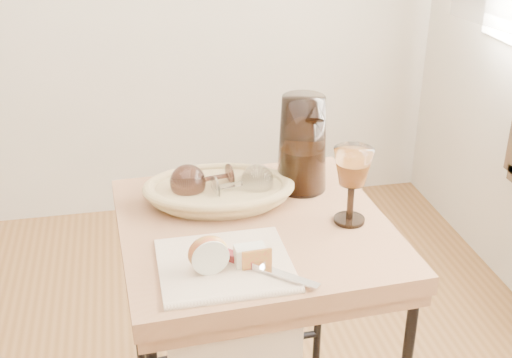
{
  "coord_description": "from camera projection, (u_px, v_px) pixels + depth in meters",
  "views": [
    {
      "loc": [
        0.41,
        -1.04,
        1.52
      ],
      "look_at": [
        0.67,
        0.22,
        0.89
      ],
      "focal_mm": 46.61,
      "sensor_mm": 36.0,
      "label": 1
    }
  ],
  "objects": [
    {
      "name": "side_table",
      "position": [
        254.0,
        354.0,
        1.68
      ],
      "size": [
        0.63,
        0.63,
        0.77
      ],
      "primitive_type": null,
      "rotation": [
        0.0,
        0.0,
        0.05
      ],
      "color": "brown",
      "rests_on": "floor"
    },
    {
      "name": "tea_towel",
      "position": [
        225.0,
        264.0,
        1.35
      ],
      "size": [
        0.27,
        0.24,
        0.01
      ],
      "primitive_type": "cube",
      "rotation": [
        0.0,
        0.0,
        0.01
      ],
      "color": "#FEE3C1",
      "rests_on": "side_table"
    },
    {
      "name": "bread_basket",
      "position": [
        219.0,
        193.0,
        1.59
      ],
      "size": [
        0.34,
        0.26,
        0.05
      ],
      "primitive_type": null,
      "rotation": [
        0.0,
        0.0,
        -0.12
      ],
      "color": "#A57D53",
      "rests_on": "side_table"
    },
    {
      "name": "goblet_lying_a",
      "position": [
        206.0,
        179.0,
        1.58
      ],
      "size": [
        0.15,
        0.11,
        0.09
      ],
      "primitive_type": null,
      "rotation": [
        0.0,
        0.0,
        3.32
      ],
      "color": "#52342D",
      "rests_on": "bread_basket"
    },
    {
      "name": "goblet_lying_b",
      "position": [
        240.0,
        184.0,
        1.57
      ],
      "size": [
        0.14,
        0.1,
        0.08
      ],
      "primitive_type": null,
      "rotation": [
        0.0,
        0.0,
        0.18
      ],
      "color": "white",
      "rests_on": "bread_basket"
    },
    {
      "name": "pitcher",
      "position": [
        302.0,
        144.0,
        1.61
      ],
      "size": [
        0.23,
        0.28,
        0.28
      ],
      "primitive_type": null,
      "rotation": [
        0.0,
        0.0,
        -0.32
      ],
      "color": "black",
      "rests_on": "side_table"
    },
    {
      "name": "wine_goblet",
      "position": [
        352.0,
        186.0,
        1.47
      ],
      "size": [
        0.1,
        0.1,
        0.18
      ],
      "primitive_type": null,
      "rotation": [
        0.0,
        0.0,
        -0.21
      ],
      "color": "white",
      "rests_on": "side_table"
    },
    {
      "name": "apple_half",
      "position": [
        208.0,
        253.0,
        1.31
      ],
      "size": [
        0.09,
        0.05,
        0.08
      ],
      "primitive_type": "ellipsoid",
      "rotation": [
        0.0,
        0.0,
        0.13
      ],
      "color": "red",
      "rests_on": "tea_towel"
    },
    {
      "name": "apple_wedge",
      "position": [
        250.0,
        255.0,
        1.34
      ],
      "size": [
        0.06,
        0.04,
        0.04
      ],
      "primitive_type": "cube",
      "rotation": [
        0.0,
        0.0,
        0.05
      ],
      "color": "silver",
      "rests_on": "tea_towel"
    },
    {
      "name": "table_knife",
      "position": [
        262.0,
        266.0,
        1.32
      ],
      "size": [
        0.18,
        0.17,
        0.02
      ],
      "primitive_type": null,
      "rotation": [
        0.0,
        0.0,
        -0.75
      ],
      "color": "silver",
      "rests_on": "tea_towel"
    }
  ]
}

